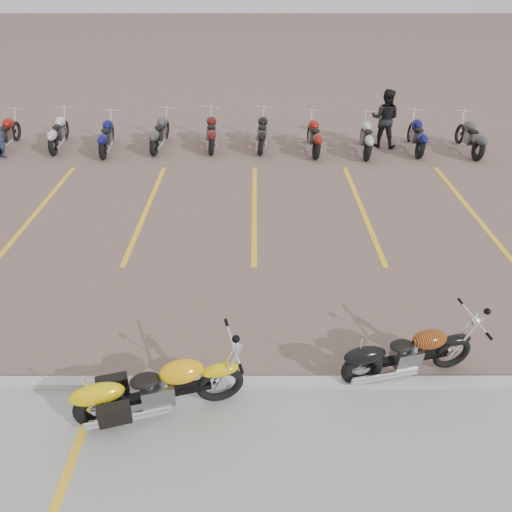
{
  "coord_description": "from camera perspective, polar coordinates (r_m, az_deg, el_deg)",
  "views": [
    {
      "loc": [
        0.03,
        -7.31,
        5.53
      ],
      "look_at": [
        0.04,
        0.48,
        0.75
      ],
      "focal_mm": 35.0,
      "sensor_mm": 36.0,
      "label": 1
    }
  ],
  "objects": [
    {
      "name": "ground",
      "position": [
        9.16,
        -0.24,
        -5.59
      ],
      "size": [
        100.0,
        100.0,
        0.0
      ],
      "primitive_type": "plane",
      "color": "#725651",
      "rests_on": "ground"
    },
    {
      "name": "curb",
      "position": [
        7.62,
        -0.28,
        -14.33
      ],
      "size": [
        60.0,
        0.18,
        0.12
      ],
      "primitive_type": "cube",
      "color": "#ADAAA3",
      "rests_on": "ground"
    },
    {
      "name": "flame_cruiser",
      "position": [
        7.84,
        16.58,
        -10.74
      ],
      "size": [
        2.06,
        0.59,
        0.86
      ],
      "rotation": [
        0.09,
        0.0,
        0.23
      ],
      "color": "black",
      "rests_on": "ground"
    },
    {
      "name": "yellow_cruiser",
      "position": [
        7.11,
        -11.34,
        -14.65
      ],
      "size": [
        2.26,
        0.76,
        0.95
      ],
      "rotation": [
        0.13,
        0.0,
        0.27
      ],
      "color": "black",
      "rests_on": "ground"
    },
    {
      "name": "bg_bike_row",
      "position": [
        16.48,
        -5.37,
        13.8
      ],
      "size": [
        17.15,
        2.0,
        1.1
      ],
      "color": "black",
      "rests_on": "ground"
    },
    {
      "name": "person_b",
      "position": [
        17.13,
        14.52,
        14.98
      ],
      "size": [
        1.09,
        0.98,
        1.85
      ],
      "primitive_type": "imported",
      "rotation": [
        0.0,
        0.0,
        2.76
      ],
      "color": "black",
      "rests_on": "ground"
    },
    {
      "name": "parking_stripes",
      "position": [
        12.59,
        -0.19,
        5.48
      ],
      "size": [
        38.0,
        5.5,
        0.01
      ],
      "primitive_type": null,
      "color": "gold",
      "rests_on": "ground"
    }
  ]
}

